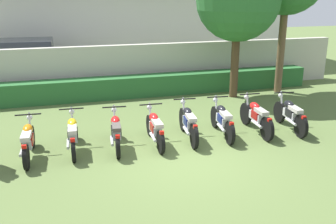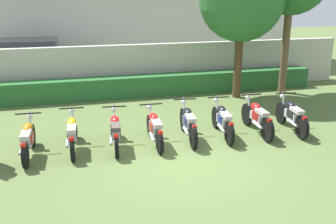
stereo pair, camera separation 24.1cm
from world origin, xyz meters
The scene contains 12 objects.
ground centered at (0.00, 0.00, 0.00)m, with size 60.00×60.00×0.00m, color #566B38.
compound_wall centered at (0.00, 6.57, 0.91)m, with size 17.42×0.30×1.83m, color #BCB7A8.
hedge_row centered at (0.00, 5.87, 0.38)m, with size 13.94×0.70×0.76m, color #28602D.
parked_car centered at (-3.99, 8.79, 0.94)m, with size 4.57×2.21×1.89m.
motorcycle_in_row_0 centered at (-3.48, 1.13, 0.44)m, with size 0.60×1.81×0.94m.
motorcycle_in_row_1 centered at (-2.47, 1.29, 0.44)m, with size 0.60×1.89×0.94m.
motorcycle_in_row_2 centered at (-1.44, 1.17, 0.44)m, with size 0.60×1.82×0.94m.
motorcycle_in_row_3 centered at (-0.45, 1.14, 0.44)m, with size 0.60×1.82×0.94m.
motorcycle_in_row_4 centered at (0.47, 1.24, 0.46)m, with size 0.60×1.95×0.98m.
motorcycle_in_row_5 centered at (1.43, 1.22, 0.45)m, with size 0.60×1.93×0.96m.
motorcycle_in_row_6 centered at (2.43, 1.19, 0.46)m, with size 0.60×1.97×0.98m.
motorcycle_in_row_7 centered at (3.44, 1.10, 0.46)m, with size 0.60×1.91×0.97m.
Camera 1 is at (-2.70, -7.67, 3.71)m, focal length 40.87 mm.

